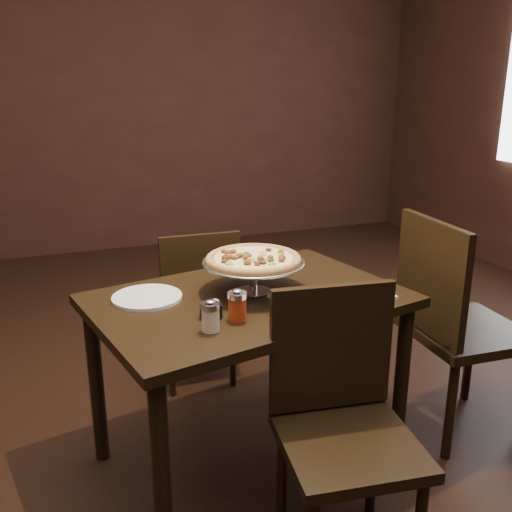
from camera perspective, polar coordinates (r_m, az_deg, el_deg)
name	(u,v)px	position (r m, az deg, el deg)	size (l,w,h in m)	color
room	(249,122)	(2.00, -0.68, 13.27)	(6.04, 7.04, 2.84)	black
dining_table	(249,319)	(2.26, -0.74, -6.31)	(1.31, 1.00, 0.73)	black
pizza_stand	(253,260)	(2.22, -0.27, -0.37)	(0.40, 0.40, 0.17)	#B7B7BE
parmesan_shaker	(211,316)	(1.91, -4.57, -6.01)	(0.06, 0.06, 0.11)	beige
pepper_flake_shaker	(237,306)	(1.99, -1.89, -4.98)	(0.07, 0.07, 0.12)	#9C230E
packet_caddy	(211,310)	(2.03, -4.51, -5.43)	(0.08, 0.08, 0.06)	black
napkin_stack	(371,294)	(2.27, 11.47, -3.74)	(0.15, 0.15, 0.02)	white
plate_left	(147,297)	(2.23, -10.84, -4.07)	(0.27, 0.27, 0.01)	silver
plate_near	(311,318)	(2.02, 5.54, -6.18)	(0.26, 0.26, 0.01)	silver
serving_spatula	(265,264)	(2.17, 0.88, -0.84)	(0.17, 0.17, 0.02)	#B7B7BE
chair_far	(197,301)	(2.93, -5.90, -4.53)	(0.41, 0.41, 0.84)	black
chair_near	(342,416)	(1.94, 8.58, -15.55)	(0.48, 0.48, 0.90)	black
chair_side	(453,320)	(2.63, 19.08, -6.03)	(0.49, 0.49, 1.00)	black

